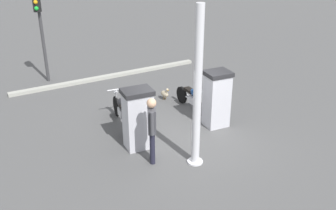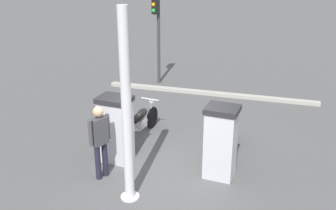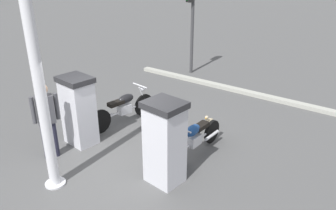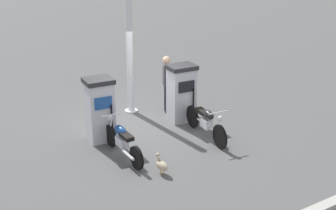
# 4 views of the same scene
# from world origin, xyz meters

# --- Properties ---
(ground_plane) EXTENTS (120.00, 120.00, 0.00)m
(ground_plane) POSITION_xyz_m (0.00, 0.00, 0.00)
(ground_plane) COLOR #4C4C4C
(fuel_pump_near) EXTENTS (0.72, 0.78, 1.72)m
(fuel_pump_near) POSITION_xyz_m (0.14, -1.28, 0.87)
(fuel_pump_near) COLOR silver
(fuel_pump_near) RESTS_ON ground
(fuel_pump_far) EXTENTS (0.70, 0.83, 1.68)m
(fuel_pump_far) POSITION_xyz_m (0.14, 1.28, 0.85)
(fuel_pump_far) COLOR silver
(fuel_pump_far) RESTS_ON ground
(motorcycle_near_pump) EXTENTS (2.01, 0.56, 0.93)m
(motorcycle_near_pump) POSITION_xyz_m (1.29, -1.24, 0.43)
(motorcycle_near_pump) COLOR black
(motorcycle_near_pump) RESTS_ON ground
(motorcycle_far_pump) EXTENTS (2.13, 0.62, 0.96)m
(motorcycle_far_pump) POSITION_xyz_m (1.51, 1.16, 0.48)
(motorcycle_far_pump) COLOR black
(motorcycle_far_pump) RESTS_ON ground
(attendant_person) EXTENTS (0.55, 0.34, 1.75)m
(attendant_person) POSITION_xyz_m (-0.69, 1.29, 1.01)
(attendant_person) COLOR #1E1E2D
(attendant_person) RESTS_ON ground
(wandering_duck) EXTENTS (0.47, 0.21, 0.47)m
(wandering_duck) POSITION_xyz_m (2.55, -0.88, 0.23)
(wandering_duck) COLOR tan
(wandering_duck) RESTS_ON ground
(roadside_traffic_light) EXTENTS (0.39, 0.31, 3.43)m
(roadside_traffic_light) POSITION_xyz_m (6.34, 2.24, 2.36)
(roadside_traffic_light) COLOR #38383A
(roadside_traffic_light) RESTS_ON ground
(canopy_support_pole) EXTENTS (0.40, 0.40, 3.99)m
(canopy_support_pole) POSITION_xyz_m (-1.27, 0.38, 1.92)
(canopy_support_pole) COLOR silver
(canopy_support_pole) RESTS_ON ground
(road_edge_kerb) EXTENTS (0.25, 7.68, 0.12)m
(road_edge_kerb) POSITION_xyz_m (5.54, 0.00, 0.06)
(road_edge_kerb) COLOR #9E9E93
(road_edge_kerb) RESTS_ON ground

